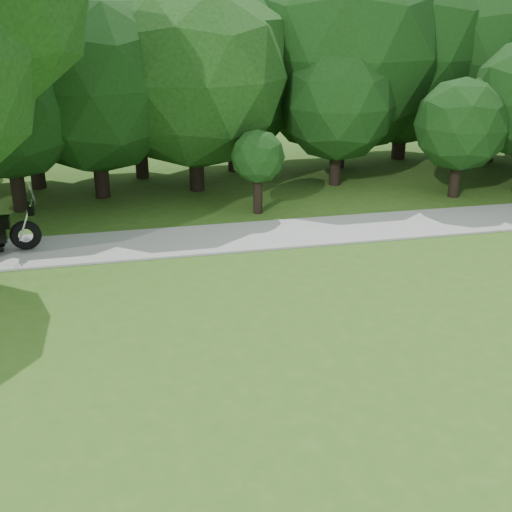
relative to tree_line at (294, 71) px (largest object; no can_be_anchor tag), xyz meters
name	(u,v)px	position (x,y,z in m)	size (l,w,h in m)	color
ground	(501,386)	(-0.36, -14.61, -3.67)	(100.00, 100.00, 0.00)	#37641C
walkway	(342,229)	(-0.36, -6.61, -3.64)	(60.00, 2.20, 0.06)	#A7A7A2
tree_line	(294,71)	(0.00, 0.00, 0.00)	(39.64, 11.62, 7.86)	black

